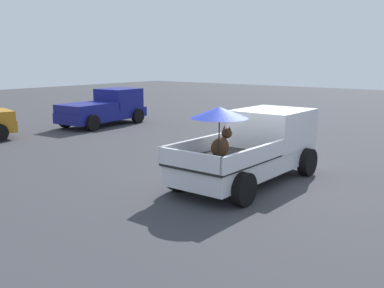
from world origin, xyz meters
TOP-DOWN VIEW (x-y plane):
  - ground_plane at (0.00, 0.00)m, footprint 80.00×80.00m
  - pickup_truck_main at (0.40, -0.00)m, footprint 5.07×2.28m
  - pickup_truck_red at (4.90, 11.36)m, footprint 4.90×2.40m

SIDE VIEW (x-z plane):
  - ground_plane at x=0.00m, z-range 0.00..0.00m
  - pickup_truck_red at x=4.90m, z-range -0.03..1.77m
  - pickup_truck_main at x=0.40m, z-range -0.12..2.09m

